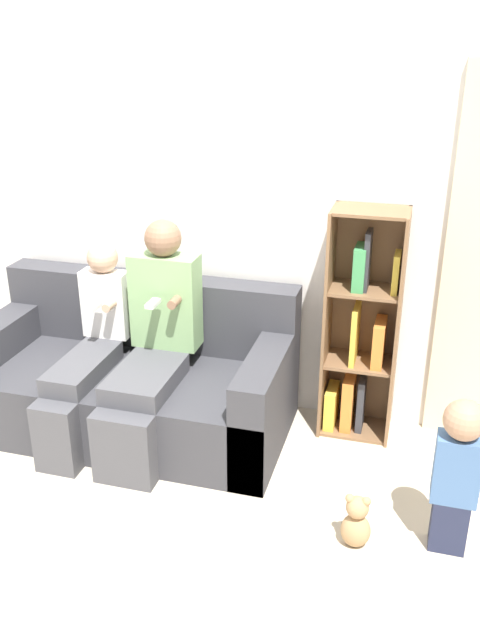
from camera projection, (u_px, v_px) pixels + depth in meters
name	position (u px, v px, depth m)	size (l,w,h in m)	color
ground_plane	(129.00, 482.00, 3.69)	(14.00, 14.00, 0.00)	beige
back_wall	(188.00, 207.00, 4.12)	(10.00, 0.06, 2.55)	silver
couch	(133.00, 382.00, 4.13)	(1.89, 0.93, 0.87)	#38383D
adult_seated	(153.00, 338.00, 3.85)	(0.40, 0.85, 1.29)	#47474C
child_seated	(87.00, 348.00, 3.95)	(0.29, 0.86, 1.11)	#47474C
toddler_standing	(457.00, 469.00, 3.06)	(0.21, 0.19, 0.79)	#232842
bookshelf	(361.00, 335.00, 3.95)	(0.42, 0.31, 1.38)	brown
teddy_bear	(356.00, 522.00, 3.19)	(0.14, 0.12, 0.29)	tan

